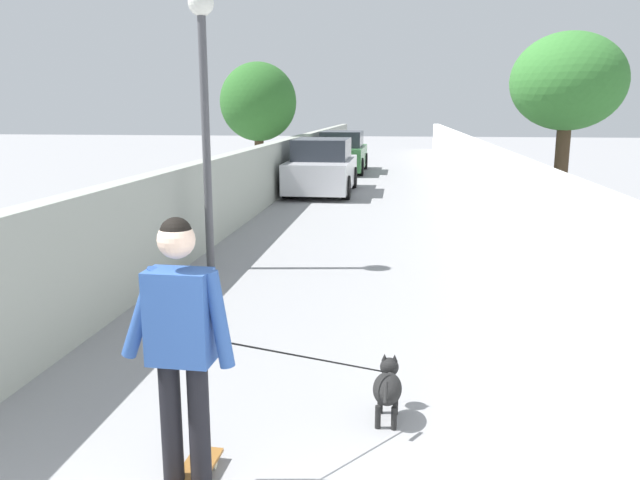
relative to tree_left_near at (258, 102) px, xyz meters
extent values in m
plane|color=gray|center=(-5.00, -4.13, -2.58)|extent=(80.00, 80.00, 0.00)
cube|color=#999E93|center=(-7.00, -1.42, -1.83)|extent=(48.00, 0.30, 1.49)
cube|color=white|center=(-7.00, -6.84, -1.82)|extent=(48.00, 0.30, 1.51)
cylinder|color=#473523|center=(0.00, 0.00, -1.66)|extent=(0.31, 0.31, 1.83)
ellipsoid|color=#2D6628|center=(0.00, 0.00, 0.02)|extent=(2.55, 2.55, 2.61)
cylinder|color=#473523|center=(-6.00, -8.43, -1.48)|extent=(0.31, 0.31, 2.20)
ellipsoid|color=#387A33|center=(-6.00, -8.43, 0.38)|extent=(2.52, 2.52, 2.16)
cylinder|color=#4C4C51|center=(-12.02, -1.97, -0.76)|extent=(0.12, 0.12, 3.64)
sphere|color=silver|center=(-12.02, -1.97, 1.21)|extent=(0.36, 0.36, 0.36)
cylinder|color=beige|center=(-17.16, -3.43, -2.55)|extent=(0.06, 0.03, 0.06)
cylinder|color=beige|center=(-17.17, -3.57, -2.55)|extent=(0.06, 0.03, 0.06)
cylinder|color=black|center=(-17.44, -3.40, -2.10)|extent=(0.13, 0.13, 0.79)
cylinder|color=black|center=(-17.45, -3.58, -2.10)|extent=(0.13, 0.13, 0.79)
cube|color=#2D5199|center=(-17.44, -3.49, -1.42)|extent=(0.23, 0.39, 0.57)
cylinder|color=#2D5199|center=(-17.44, -3.25, -1.41)|extent=(0.10, 0.29, 0.58)
cylinder|color=#2D5199|center=(-17.45, -3.73, -1.43)|extent=(0.10, 0.18, 0.59)
sphere|color=beige|center=(-17.44, -3.49, -0.96)|extent=(0.22, 0.22, 0.22)
sphere|color=black|center=(-17.44, -3.49, -0.92)|extent=(0.19, 0.19, 0.19)
ellipsoid|color=black|center=(-16.37, -4.70, -2.31)|extent=(0.38, 0.23, 0.22)
sphere|color=black|center=(-16.13, -4.71, -2.24)|extent=(0.15, 0.15, 0.15)
cone|color=black|center=(-16.12, -4.67, -2.16)|extent=(0.05, 0.05, 0.06)
cone|color=black|center=(-16.13, -4.75, -2.16)|extent=(0.05, 0.05, 0.06)
cylinder|color=black|center=(-16.25, -4.65, -2.49)|extent=(0.04, 0.04, 0.18)
cylinder|color=black|center=(-16.26, -4.77, -2.49)|extent=(0.04, 0.04, 0.18)
cylinder|color=black|center=(-16.49, -4.64, -2.49)|extent=(0.04, 0.04, 0.18)
cylinder|color=black|center=(-16.50, -4.76, -2.49)|extent=(0.04, 0.04, 0.18)
cylinder|color=black|center=(-16.61, -4.69, -2.23)|extent=(0.14, 0.03, 0.13)
cylinder|color=black|center=(-16.91, -4.10, -1.86)|extent=(1.08, 1.22, 0.66)
cube|color=silver|center=(-3.27, -2.57, -2.02)|extent=(3.99, 1.70, 0.80)
cube|color=#262B33|center=(-3.27, -2.57, -1.34)|extent=(2.07, 1.50, 0.60)
cylinder|color=black|center=(-2.04, -1.78, -2.26)|extent=(0.64, 0.22, 0.64)
cylinder|color=black|center=(-2.04, -3.36, -2.26)|extent=(0.64, 0.22, 0.64)
cylinder|color=black|center=(-4.51, -1.78, -2.26)|extent=(0.64, 0.22, 0.64)
cylinder|color=black|center=(-4.51, -3.36, -2.26)|extent=(0.64, 0.22, 0.64)
cube|color=#336B38|center=(2.85, -2.57, -2.02)|extent=(4.16, 1.70, 0.80)
cube|color=#262B33|center=(2.85, -2.57, -1.34)|extent=(2.16, 1.50, 0.60)
cylinder|color=black|center=(4.14, -1.78, -2.26)|extent=(0.64, 0.22, 0.64)
cylinder|color=black|center=(4.14, -3.36, -2.26)|extent=(0.64, 0.22, 0.64)
cylinder|color=black|center=(1.56, -1.78, -2.26)|extent=(0.64, 0.22, 0.64)
cylinder|color=black|center=(1.56, -3.36, -2.26)|extent=(0.64, 0.22, 0.64)
camera|label=1|loc=(-20.77, -4.75, -0.23)|focal=34.71mm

